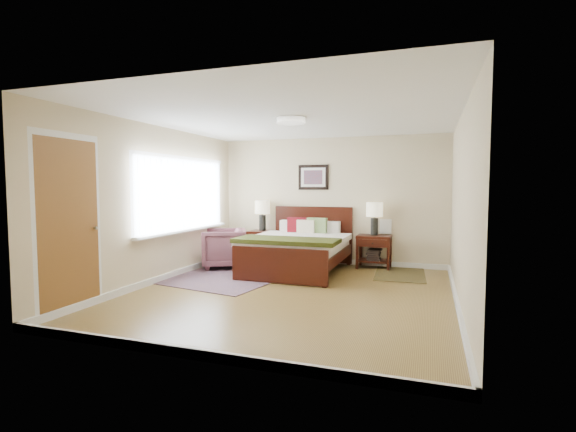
% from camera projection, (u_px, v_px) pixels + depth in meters
% --- Properties ---
extents(floor, '(5.00, 5.00, 0.00)m').
position_uv_depth(floor, '(291.00, 293.00, 6.02)').
color(floor, olive).
rests_on(floor, ground).
extents(back_wall, '(4.50, 0.04, 2.50)m').
position_uv_depth(back_wall, '(331.00, 201.00, 8.29)').
color(back_wall, beige).
rests_on(back_wall, ground).
extents(front_wall, '(4.50, 0.04, 2.50)m').
position_uv_depth(front_wall, '(199.00, 219.00, 3.57)').
color(front_wall, beige).
rests_on(front_wall, ground).
extents(left_wall, '(0.04, 5.00, 2.50)m').
position_uv_depth(left_wall, '(157.00, 204.00, 6.65)').
color(left_wall, beige).
rests_on(left_wall, ground).
extents(right_wall, '(0.04, 5.00, 2.50)m').
position_uv_depth(right_wall, '(462.00, 209.00, 5.20)').
color(right_wall, beige).
rests_on(right_wall, ground).
extents(ceiling, '(4.50, 5.00, 0.02)m').
position_uv_depth(ceiling, '(291.00, 118.00, 5.84)').
color(ceiling, white).
rests_on(ceiling, back_wall).
extents(window, '(0.11, 2.72, 1.32)m').
position_uv_depth(window, '(185.00, 196.00, 7.29)').
color(window, silver).
rests_on(window, left_wall).
extents(door, '(0.06, 1.00, 2.18)m').
position_uv_depth(door, '(69.00, 225.00, 5.01)').
color(door, silver).
rests_on(door, ground).
extents(ceil_fixture, '(0.44, 0.44, 0.08)m').
position_uv_depth(ceil_fixture, '(291.00, 120.00, 5.84)').
color(ceil_fixture, white).
rests_on(ceil_fixture, ceiling).
extents(bed, '(1.71, 2.07, 1.11)m').
position_uv_depth(bed, '(298.00, 243.00, 7.49)').
color(bed, '#361208').
rests_on(bed, ground).
extents(wall_art, '(0.62, 0.05, 0.50)m').
position_uv_depth(wall_art, '(313.00, 177.00, 8.34)').
color(wall_art, black).
rests_on(wall_art, back_wall).
extents(nightstand_left, '(0.53, 0.48, 0.63)m').
position_uv_depth(nightstand_left, '(262.00, 237.00, 8.55)').
color(nightstand_left, '#361208').
rests_on(nightstand_left, ground).
extents(nightstand_right, '(0.63, 0.47, 0.62)m').
position_uv_depth(nightstand_right, '(374.00, 248.00, 7.83)').
color(nightstand_right, '#361208').
rests_on(nightstand_right, ground).
extents(lamp_left, '(0.31, 0.31, 0.61)m').
position_uv_depth(lamp_left, '(262.00, 210.00, 8.53)').
color(lamp_left, black).
rests_on(lamp_left, nightstand_left).
extents(lamp_right, '(0.31, 0.31, 0.61)m').
position_uv_depth(lamp_right, '(375.00, 213.00, 7.80)').
color(lamp_right, black).
rests_on(lamp_right, nightstand_right).
extents(armchair, '(1.08, 1.07, 0.74)m').
position_uv_depth(armchair, '(224.00, 248.00, 7.88)').
color(armchair, brown).
rests_on(armchair, ground).
extents(rug_persian, '(2.15, 2.74, 0.01)m').
position_uv_depth(rug_persian, '(236.00, 274.00, 7.28)').
color(rug_persian, '#0C123F').
rests_on(rug_persian, ground).
extents(rug_navy, '(0.90, 1.29, 0.01)m').
position_uv_depth(rug_navy, '(400.00, 274.00, 7.26)').
color(rug_navy, black).
rests_on(rug_navy, ground).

